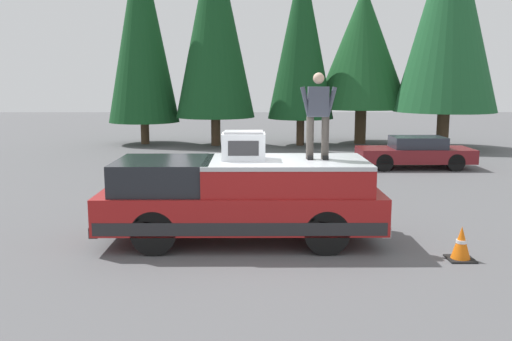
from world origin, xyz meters
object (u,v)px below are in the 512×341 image
person_on_truck_bed (318,113)px  parked_car_maroon (415,152)px  pickup_truck (241,198)px  traffic_cone (461,244)px  compressor_unit (244,145)px

person_on_truck_bed → parked_car_maroon: bearing=-27.1°
pickup_truck → traffic_cone: size_ratio=8.94×
parked_car_maroon → traffic_cone: parked_car_maroon is taller
pickup_truck → compressor_unit: size_ratio=6.60×
parked_car_maroon → traffic_cone: bearing=168.0°
person_on_truck_bed → traffic_cone: (-1.29, -2.46, -2.26)m
pickup_truck → compressor_unit: 1.05m
pickup_truck → traffic_cone: (-1.21, -3.97, -0.58)m
pickup_truck → parked_car_maroon: pickup_truck is taller
pickup_truck → compressor_unit: compressor_unit is taller
pickup_truck → traffic_cone: pickup_truck is taller
traffic_cone → parked_car_maroon: bearing=-12.0°
pickup_truck → compressor_unit: bearing=-57.0°
parked_car_maroon → traffic_cone: (-10.42, 2.22, -0.29)m
person_on_truck_bed → traffic_cone: size_ratio=2.73×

